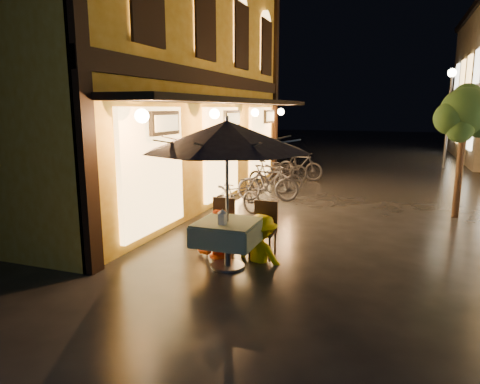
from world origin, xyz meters
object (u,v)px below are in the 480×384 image
at_px(person_orange, 217,210).
at_px(bicycle_0, 236,193).
at_px(patio_umbrella, 227,136).
at_px(cafe_table, 227,233).
at_px(person_yellow, 261,216).
at_px(table_lantern, 222,216).

xyz_separation_m(person_orange, bicycle_0, (-0.90, 3.29, -0.36)).
bearing_deg(patio_umbrella, person_orange, 127.09).
xyz_separation_m(cafe_table, person_yellow, (0.42, 0.52, 0.20)).
distance_m(patio_umbrella, table_lantern, 1.25).
bearing_deg(cafe_table, patio_umbrella, 0.00).
bearing_deg(person_orange, person_yellow, 162.36).
height_order(cafe_table, table_lantern, table_lantern).
bearing_deg(table_lantern, patio_umbrella, 90.00).
relative_size(cafe_table, table_lantern, 3.96).
bearing_deg(person_orange, cafe_table, 109.40).
bearing_deg(person_yellow, bicycle_0, -47.37).
relative_size(cafe_table, bicycle_0, 0.58).
bearing_deg(table_lantern, cafe_table, 90.00).
relative_size(patio_umbrella, person_orange, 1.65).
bearing_deg(person_yellow, patio_umbrella, 66.58).
bearing_deg(table_lantern, person_orange, 118.28).
distance_m(table_lantern, person_yellow, 0.85).
bearing_deg(patio_umbrella, cafe_table, 0.00).
height_order(person_orange, bicycle_0, person_orange).
height_order(patio_umbrella, table_lantern, patio_umbrella).
xyz_separation_m(cafe_table, table_lantern, (0.00, -0.21, 0.33)).
bearing_deg(bicycle_0, person_yellow, -129.36).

